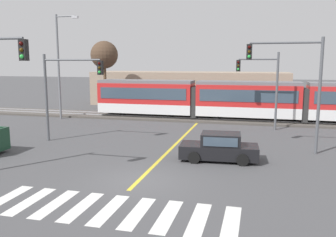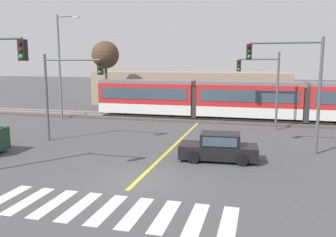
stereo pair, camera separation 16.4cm
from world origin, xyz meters
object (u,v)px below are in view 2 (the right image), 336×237
at_px(light_rail_tram, 249,99).
at_px(traffic_light_mid_left, 66,83).
at_px(street_lamp_west, 61,61).
at_px(traffic_light_mid_right, 295,76).
at_px(bare_tree_far_west, 105,55).
at_px(traffic_light_far_right, 264,80).
at_px(sedan_crossing, 219,148).

distance_m(light_rail_tram, traffic_light_mid_left, 16.24).
distance_m(light_rail_tram, street_lamp_west, 17.48).
relative_size(light_rail_tram, traffic_light_mid_right, 4.17).
distance_m(light_rail_tram, bare_tree_far_west, 16.81).
relative_size(traffic_light_mid_left, street_lamp_west, 0.61).
relative_size(light_rail_tram, bare_tree_far_west, 3.68).
bearing_deg(light_rail_tram, traffic_light_mid_right, -74.64).
bearing_deg(traffic_light_mid_right, bare_tree_far_west, 141.16).
height_order(traffic_light_mid_left, bare_tree_far_west, bare_tree_far_west).
relative_size(traffic_light_far_right, traffic_light_mid_right, 0.90).
relative_size(traffic_light_mid_right, bare_tree_far_west, 0.88).
bearing_deg(traffic_light_mid_left, light_rail_tram, 44.76).
height_order(traffic_light_mid_left, traffic_light_mid_right, traffic_light_mid_right).
bearing_deg(bare_tree_far_west, light_rail_tram, -15.61).
bearing_deg(bare_tree_far_west, sedan_crossing, -50.58).
bearing_deg(bare_tree_far_west, traffic_light_mid_left, -74.81).
height_order(light_rail_tram, traffic_light_mid_right, traffic_light_mid_right).
distance_m(light_rail_tram, traffic_light_far_right, 4.16).
bearing_deg(traffic_light_far_right, sedan_crossing, -102.92).
relative_size(traffic_light_far_right, traffic_light_mid_left, 1.04).
distance_m(street_lamp_west, bare_tree_far_west, 7.25).
distance_m(traffic_light_far_right, bare_tree_far_west, 18.81).
xyz_separation_m(sedan_crossing, bare_tree_far_west, (-14.66, 17.84, 5.33)).
distance_m(traffic_light_far_right, traffic_light_mid_right, 7.34).
distance_m(light_rail_tram, traffic_light_mid_right, 11.29).
xyz_separation_m(traffic_light_mid_right, street_lamp_west, (-19.85, 7.89, 0.89)).
height_order(light_rail_tram, traffic_light_mid_left, traffic_light_mid_left).
bearing_deg(light_rail_tram, bare_tree_far_west, 164.39).
bearing_deg(street_lamp_west, traffic_light_mid_left, -57.58).
bearing_deg(light_rail_tram, traffic_light_mid_left, -135.24).
xyz_separation_m(light_rail_tram, bare_tree_far_west, (-15.73, 4.39, 3.98)).
height_order(light_rail_tram, traffic_light_far_right, traffic_light_far_right).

